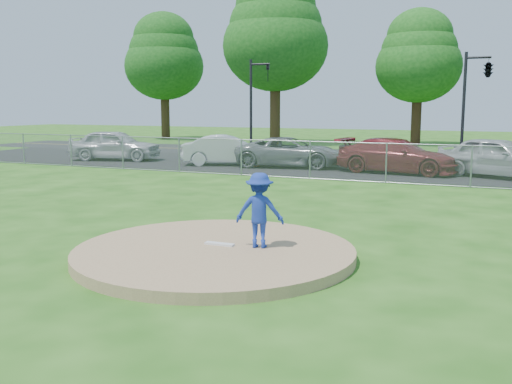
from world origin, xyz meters
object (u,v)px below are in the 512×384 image
tree_left (275,33)px  traffic_cone (254,159)px  tree_center (419,56)px  parked_car_silver (115,145)px  parked_car_white (228,150)px  parked_car_darkred (397,156)px  parked_car_gray (290,152)px  pitcher (260,210)px  tree_far_left (164,56)px  traffic_signal_center (486,71)px  parked_car_pearl (499,157)px  traffic_signal_left (255,98)px

tree_left → traffic_cone: tree_left is taller
tree_center → parked_car_silver: bearing=-125.0°
parked_car_white → parked_car_darkred: size_ratio=0.86×
parked_car_gray → parked_car_darkred: 5.10m
tree_center → pitcher: tree_center is taller
tree_left → tree_far_left: bearing=169.7°
traffic_cone → parked_car_silver: (-8.08, -0.04, 0.47)m
traffic_signal_center → parked_car_pearl: 7.58m
traffic_signal_left → parked_car_darkred: traffic_signal_left is taller
parked_car_darkred → pitcher: bearing=-173.3°
tree_left → parked_car_silver: bearing=-100.9°
tree_center → parked_car_darkred: 19.52m
traffic_cone → parked_car_gray: 1.75m
tree_center → parked_car_gray: bearing=-100.2°
tree_far_left → parked_car_silver: tree_far_left is taller
tree_left → traffic_signal_center: 17.84m
parked_car_silver → tree_left: bearing=-25.7°
tree_far_left → parked_car_silver: (8.00, -17.60, -6.23)m
parked_car_white → parked_car_darkred: parked_car_darkred is taller
parked_car_gray → parked_car_silver: bearing=83.9°
tree_left → traffic_signal_left: tree_left is taller
pitcher → traffic_cone: pitcher is taller
tree_far_left → traffic_cone: 24.73m
pitcher → traffic_signal_center: bearing=-110.7°
traffic_signal_center → parked_car_silver: traffic_signal_center is taller
tree_far_left → tree_center: (21.00, 1.00, -0.59)m
tree_left → tree_center: size_ratio=1.27×
traffic_signal_center → parked_car_pearl: size_ratio=1.16×
traffic_cone → parked_car_darkred: 6.74m
traffic_signal_left → parked_car_darkred: size_ratio=1.09×
tree_far_left → parked_car_silver: bearing=-65.6°
tree_center → traffic_signal_left: 14.63m
tree_far_left → tree_center: bearing=2.7°
parked_car_darkred → parked_car_white: bearing=96.2°
traffic_signal_left → tree_left: bearing=104.0°
pitcher → parked_car_white: (-8.16, 15.16, -0.18)m
traffic_signal_left → traffic_signal_center: same height
traffic_cone → parked_car_pearl: 10.79m
parked_car_silver → parked_car_white: size_ratio=1.08×
tree_far_left → traffic_signal_left: (13.24, -11.00, -3.70)m
traffic_cone → parked_car_pearl: bearing=0.2°
parked_car_pearl → parked_car_darkred: bearing=113.7°
parked_car_white → traffic_signal_center: bearing=-82.2°
tree_left → pitcher: 33.63m
tree_center → parked_car_darkred: size_ratio=1.91×
tree_far_left → parked_car_silver: size_ratio=2.24×
tree_center → parked_car_white: bearing=-109.0°
traffic_signal_center → parked_car_darkred: traffic_signal_center is taller
tree_center → parked_car_pearl: size_ratio=2.04×
parked_car_white → parked_car_gray: size_ratio=0.87×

